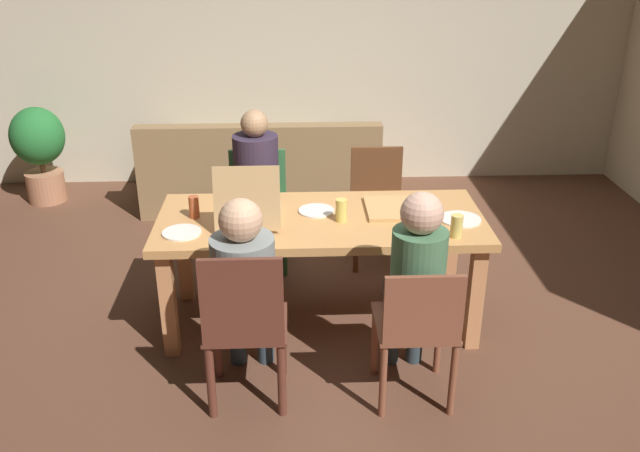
% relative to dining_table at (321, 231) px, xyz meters
% --- Properties ---
extents(ground_plane, '(20.00, 20.00, 0.00)m').
position_rel_dining_table_xyz_m(ground_plane, '(0.00, 0.00, -0.66)').
color(ground_plane, brown).
extents(back_wall, '(6.40, 0.12, 2.64)m').
position_rel_dining_table_xyz_m(back_wall, '(0.00, 2.80, 0.66)').
color(back_wall, beige).
rests_on(back_wall, ground).
extents(dining_table, '(2.07, 0.88, 0.76)m').
position_rel_dining_table_xyz_m(dining_table, '(0.00, 0.00, 0.00)').
color(dining_table, tan).
rests_on(dining_table, ground).
extents(chair_0, '(0.45, 0.42, 0.97)m').
position_rel_dining_table_xyz_m(chair_0, '(-0.44, -0.86, -0.15)').
color(chair_0, brown).
rests_on(chair_0, ground).
extents(person_0, '(0.34, 0.54, 1.20)m').
position_rel_dining_table_xyz_m(person_0, '(-0.44, -0.71, 0.05)').
color(person_0, '#2F3F4A').
rests_on(person_0, ground).
extents(chair_1, '(0.43, 0.44, 0.87)m').
position_rel_dining_table_xyz_m(chair_1, '(0.48, -0.88, -0.17)').
color(chair_1, brown).
rests_on(chair_1, ground).
extents(person_1, '(0.29, 0.51, 1.23)m').
position_rel_dining_table_xyz_m(person_1, '(0.48, -0.74, 0.06)').
color(person_1, '#2D3B42').
rests_on(person_1, ground).
extents(chair_2, '(0.45, 0.39, 0.89)m').
position_rel_dining_table_xyz_m(chair_2, '(-0.44, 0.89, -0.16)').
color(chair_2, '#346D3B').
rests_on(chair_2, ground).
extents(person_2, '(0.33, 0.54, 1.25)m').
position_rel_dining_table_xyz_m(person_2, '(-0.44, 0.75, 0.07)').
color(person_2, '#3C3249').
rests_on(person_2, ground).
extents(chair_3, '(0.42, 0.39, 0.89)m').
position_rel_dining_table_xyz_m(chair_3, '(0.48, 0.92, -0.17)').
color(chair_3, brown).
rests_on(chair_3, ground).
extents(pizza_box_0, '(0.39, 0.47, 0.41)m').
position_rel_dining_table_xyz_m(pizza_box_0, '(-0.45, -0.02, 0.15)').
color(pizza_box_0, tan).
rests_on(pizza_box_0, dining_table).
extents(pizza_box_1, '(0.39, 0.39, 0.03)m').
position_rel_dining_table_xyz_m(pizza_box_1, '(0.49, 0.09, 0.11)').
color(pizza_box_1, tan).
rests_on(pizza_box_1, dining_table).
extents(plate_0, '(0.23, 0.23, 0.01)m').
position_rel_dining_table_xyz_m(plate_0, '(-0.02, 0.09, 0.10)').
color(plate_0, white).
rests_on(plate_0, dining_table).
extents(plate_1, '(0.26, 0.26, 0.01)m').
position_rel_dining_table_xyz_m(plate_1, '(0.87, -0.08, 0.10)').
color(plate_1, white).
rests_on(plate_1, dining_table).
extents(plate_2, '(0.24, 0.24, 0.01)m').
position_rel_dining_table_xyz_m(plate_2, '(-0.85, -0.20, 0.10)').
color(plate_2, white).
rests_on(plate_2, dining_table).
extents(drinking_glass_0, '(0.07, 0.07, 0.14)m').
position_rel_dining_table_xyz_m(drinking_glass_0, '(0.13, -0.06, 0.17)').
color(drinking_glass_0, '#DCC85C').
rests_on(drinking_glass_0, dining_table).
extents(drinking_glass_1, '(0.06, 0.06, 0.14)m').
position_rel_dining_table_xyz_m(drinking_glass_1, '(-0.80, 0.04, 0.17)').
color(drinking_glass_1, '#B74F2A').
rests_on(drinking_glass_1, dining_table).
extents(drinking_glass_2, '(0.07, 0.07, 0.14)m').
position_rel_dining_table_xyz_m(drinking_glass_2, '(0.79, -0.32, 0.17)').
color(drinking_glass_2, '#DFC764').
rests_on(drinking_glass_2, dining_table).
extents(couch, '(2.16, 0.91, 0.85)m').
position_rel_dining_table_xyz_m(couch, '(-0.46, 2.11, -0.37)').
color(couch, olive).
rests_on(couch, ground).
extents(potted_plant, '(0.49, 0.49, 0.91)m').
position_rel_dining_table_xyz_m(potted_plant, '(-2.54, 2.25, -0.13)').
color(potted_plant, '#B27452').
rests_on(potted_plant, ground).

